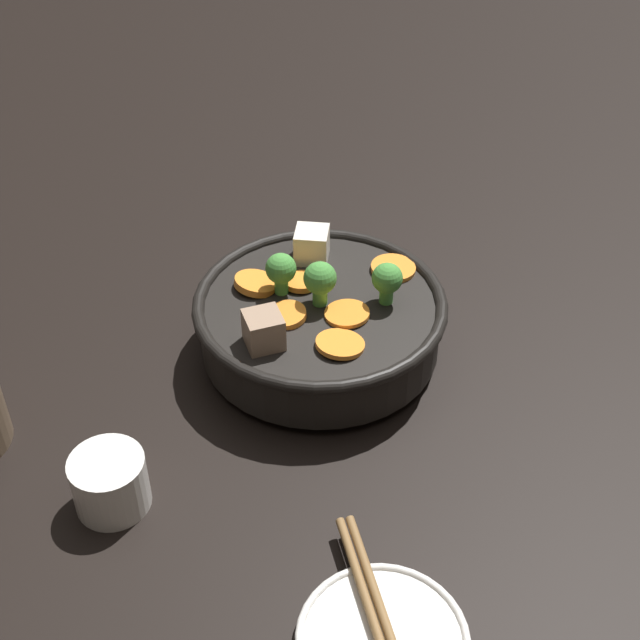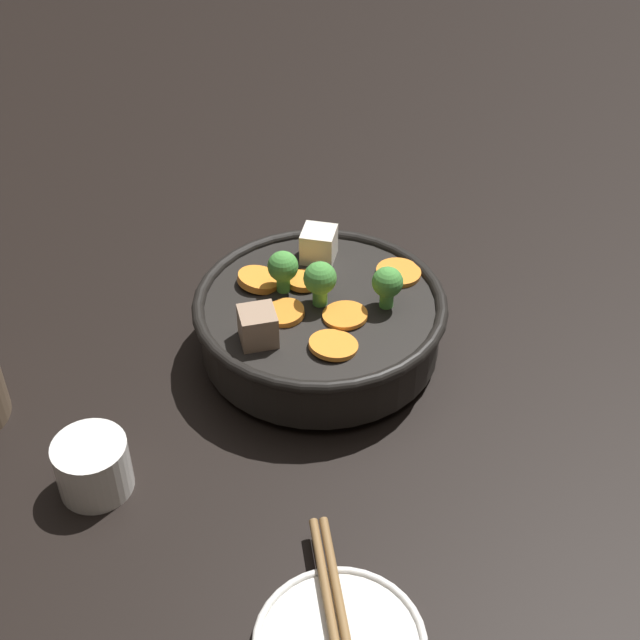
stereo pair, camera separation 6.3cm
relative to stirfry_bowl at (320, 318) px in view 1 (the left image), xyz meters
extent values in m
plane|color=black|center=(0.00, 0.00, -0.04)|extent=(3.00, 3.00, 0.00)
cylinder|color=black|center=(0.00, 0.00, -0.04)|extent=(0.13, 0.13, 0.01)
cylinder|color=black|center=(0.00, 0.00, -0.01)|extent=(0.23, 0.23, 0.05)
torus|color=black|center=(0.00, 0.00, 0.02)|extent=(0.24, 0.24, 0.01)
cylinder|color=brown|center=(0.00, 0.00, 0.00)|extent=(0.21, 0.21, 0.03)
cylinder|color=orange|center=(0.06, 0.02, 0.02)|extent=(0.06, 0.06, 0.02)
cylinder|color=orange|center=(-0.03, 0.00, 0.02)|extent=(0.05, 0.05, 0.01)
cylinder|color=orange|center=(-0.03, -0.08, 0.02)|extent=(0.06, 0.06, 0.01)
cylinder|color=orange|center=(-0.05, 0.04, 0.02)|extent=(0.05, 0.05, 0.01)
cylinder|color=orange|center=(0.01, 0.04, 0.02)|extent=(0.05, 0.05, 0.01)
cylinder|color=orange|center=(0.03, -0.01, 0.02)|extent=(0.05, 0.05, 0.01)
cylinder|color=#59B84C|center=(0.04, 0.01, 0.03)|extent=(0.01, 0.01, 0.02)
sphere|color=#47933D|center=(0.04, 0.01, 0.05)|extent=(0.03, 0.03, 0.03)
cylinder|color=#59B84C|center=(0.00, 0.00, 0.03)|extent=(0.01, 0.01, 0.02)
sphere|color=#47933D|center=(0.00, 0.00, 0.05)|extent=(0.03, 0.03, 0.03)
cylinder|color=#59B84C|center=(-0.05, -0.04, 0.03)|extent=(0.01, 0.01, 0.02)
sphere|color=#47933D|center=(-0.05, -0.04, 0.05)|extent=(0.03, 0.03, 0.03)
cube|color=#9E7F66|center=(0.01, 0.08, 0.03)|extent=(0.04, 0.04, 0.03)
cube|color=silver|center=(0.05, -0.05, 0.03)|extent=(0.04, 0.04, 0.03)
torus|color=white|center=(-0.22, 0.23, -0.03)|extent=(0.12, 0.12, 0.01)
cylinder|color=white|center=(0.03, 0.25, -0.02)|extent=(0.06, 0.06, 0.05)
cylinder|color=brown|center=(0.03, 0.25, 0.00)|extent=(0.05, 0.05, 0.00)
cylinder|color=olive|center=(-0.22, 0.23, -0.03)|extent=(0.16, 0.14, 0.01)
cylinder|color=olive|center=(-0.22, 0.22, -0.03)|extent=(0.16, 0.14, 0.01)
camera|label=1|loc=(-0.39, 0.53, 0.54)|focal=50.00mm
camera|label=2|loc=(-0.44, 0.49, 0.54)|focal=50.00mm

